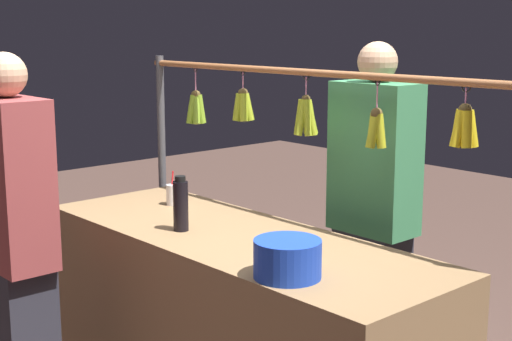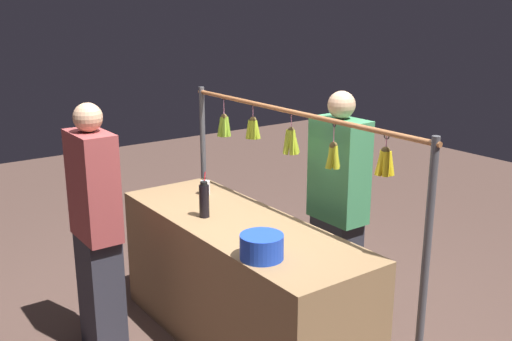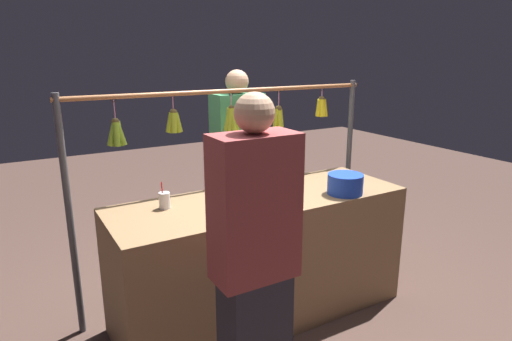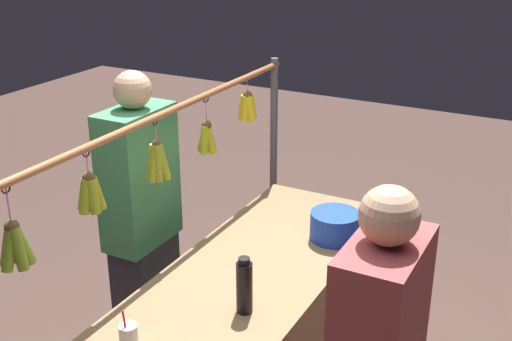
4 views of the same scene
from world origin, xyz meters
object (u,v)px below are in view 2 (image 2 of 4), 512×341
water_bottle (204,200)px  drink_cup (205,188)px  customer_person (97,233)px  vendor_person (337,215)px  blue_bucket (262,247)px

water_bottle → drink_cup: 0.49m
drink_cup → customer_person: size_ratio=0.10×
vendor_person → customer_person: bearing=64.7°
blue_bucket → customer_person: size_ratio=0.15×
customer_person → water_bottle: bearing=-114.0°
drink_cup → blue_bucket: bearing=163.7°
drink_cup → customer_person: customer_person is taller
water_bottle → customer_person: bearing=66.0°
water_bottle → vendor_person: vendor_person is taller
customer_person → drink_cup: bearing=-81.7°
water_bottle → vendor_person: (-0.41, -0.83, -0.16)m
blue_bucket → vendor_person: vendor_person is taller
water_bottle → blue_bucket: bearing=173.4°
water_bottle → blue_bucket: (-0.76, 0.09, -0.05)m
vendor_person → customer_person: vendor_person is taller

